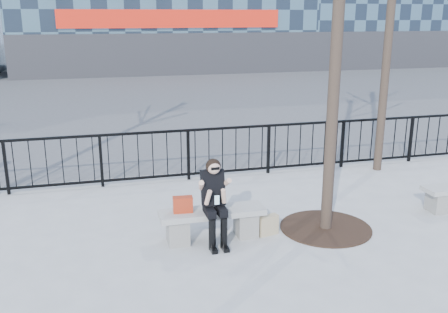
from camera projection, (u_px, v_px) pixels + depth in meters
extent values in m
plane|color=#979792|center=(213.00, 239.00, 7.87)|extent=(120.00, 120.00, 0.00)
cube|color=#474747|center=(132.00, 96.00, 21.82)|extent=(60.00, 23.00, 0.01)
cube|color=black|center=(178.00, 131.00, 10.37)|extent=(14.00, 0.05, 0.05)
cube|color=black|center=(179.00, 175.00, 10.63)|extent=(14.00, 0.05, 0.05)
cube|color=#2D2D30|center=(173.00, 55.00, 28.70)|extent=(18.00, 0.08, 2.40)
cube|color=red|center=(173.00, 19.00, 28.10)|extent=(12.60, 0.12, 1.00)
cube|color=#2D2D30|center=(429.00, 50.00, 32.89)|extent=(16.00, 0.08, 2.40)
cylinder|color=black|center=(391.00, 10.00, 10.44)|extent=(0.18, 0.18, 7.00)
cylinder|color=black|center=(325.00, 228.00, 8.24)|extent=(1.50, 1.50, 0.02)
cube|color=slate|center=(178.00, 231.00, 7.68)|extent=(0.32, 0.38, 0.40)
cube|color=slate|center=(246.00, 223.00, 7.95)|extent=(0.32, 0.38, 0.40)
cube|color=gray|center=(212.00, 212.00, 7.75)|extent=(1.65, 0.46, 0.09)
cube|color=slate|center=(438.00, 202.00, 8.92)|extent=(0.29, 0.35, 0.37)
cube|color=#A32C14|center=(183.00, 205.00, 7.61)|extent=(0.31, 0.17, 0.25)
cube|color=#BFB687|center=(268.00, 225.00, 7.98)|extent=(0.36, 0.21, 0.32)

